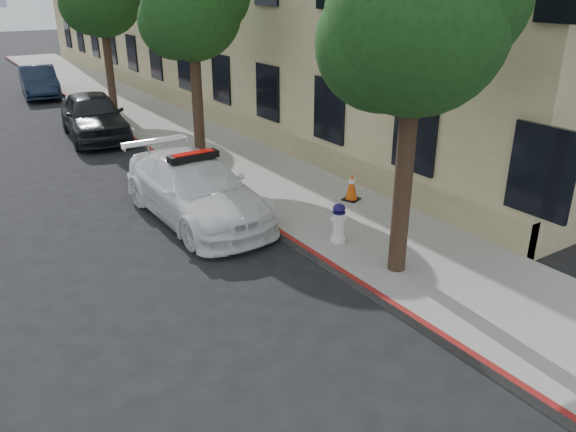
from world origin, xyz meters
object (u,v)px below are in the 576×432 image
Objects in this scene: police_car at (195,189)px; parked_car_far at (39,81)px; fire_hydrant at (339,223)px; traffic_cone at (352,186)px; parked_car_mid at (94,116)px.

parked_car_far is (0.10, 16.95, -0.00)m from police_car.
police_car is 1.14× the size of parked_car_far.
fire_hydrant is at bearing -61.70° from police_car.
fire_hydrant is at bearing -79.72° from parked_car_far.
parked_car_far is 18.53m from traffic_cone.
parked_car_far is at bearing 99.89° from traffic_cone.
police_car is at bearing -84.44° from parked_car_mid.
parked_car_mid is 8.79m from parked_car_far.
parked_car_far reaches higher than traffic_cone.
traffic_cone is at bearing -74.27° from parked_car_far.
parked_car_mid is 10.00m from traffic_cone.
fire_hydrant is (1.64, -2.92, -0.15)m from police_car.
parked_car_far is at bearing 112.48° from fire_hydrant.
police_car reaches higher than traffic_cone.
police_car is at bearing -84.50° from parked_car_far.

